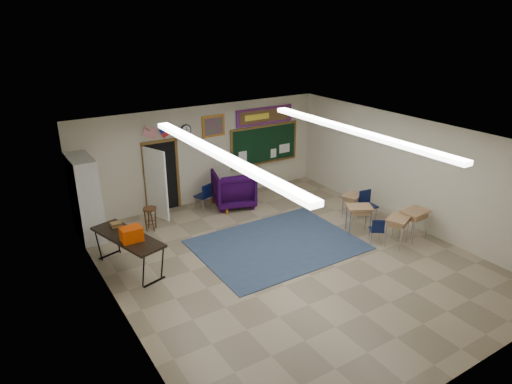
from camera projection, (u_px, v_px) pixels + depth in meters
floor at (290, 260)px, 10.95m from camera, size 9.00×9.00×0.00m
back_wall at (204, 155)px, 13.93m from camera, size 8.00×0.04×3.00m
front_wall at (469, 301)px, 6.86m from camera, size 8.00×0.04×3.00m
left_wall at (117, 248)px, 8.40m from camera, size 0.04×9.00×3.00m
right_wall at (410, 172)px, 12.38m from camera, size 0.04×9.00×3.00m
ceiling at (293, 139)px, 9.84m from camera, size 8.00×9.00×0.04m
area_rug at (277, 245)px, 11.67m from camera, size 4.00×3.00×0.02m
fluorescent_strips at (293, 142)px, 9.87m from camera, size 3.86×6.00×0.10m
doorway at (160, 178)px, 13.23m from camera, size 1.10×0.89×2.16m
chalkboard at (264, 145)px, 15.01m from camera, size 2.55×0.14×1.30m
bulletin_board at (265, 116)px, 14.65m from camera, size 2.10×0.05×0.55m
framed_art_print at (213, 126)px, 13.77m from camera, size 0.75×0.05×0.65m
wall_clock at (186, 130)px, 13.32m from camera, size 0.32×0.05×0.32m
wall_flags at (158, 129)px, 12.83m from camera, size 1.16×0.06×0.70m
storage_cabinet at (86, 198)px, 11.72m from camera, size 0.59×1.25×2.20m
wingback_armchair at (234, 188)px, 13.89m from camera, size 1.48×1.50×1.10m
student_chair_reading at (203, 197)px, 13.63m from camera, size 0.54×0.54×0.83m
student_chair_desk_a at (376, 230)px, 11.67m from camera, size 0.49×0.49×0.70m
student_chair_desk_b at (368, 207)px, 12.87m from camera, size 0.48×0.48×0.87m
student_desk_front_left at (358, 218)px, 12.15m from camera, size 0.81×0.74×0.78m
student_desk_front_right at (352, 204)px, 13.15m from camera, size 0.69×0.61×0.69m
student_desk_back_left at (397, 230)px, 11.53m from camera, size 0.77×0.69×0.76m
student_desk_back_right at (414, 223)px, 11.82m from camera, size 0.72×0.57×0.82m
folding_table at (129, 251)px, 10.43m from camera, size 1.21×2.15×1.16m
wooden_stool at (151, 219)px, 12.37m from camera, size 0.37×0.37×0.65m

